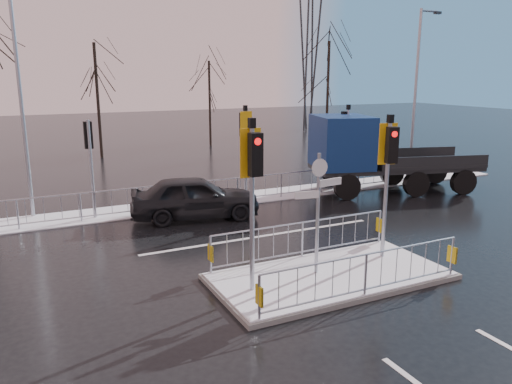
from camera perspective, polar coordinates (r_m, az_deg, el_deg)
name	(u,v)px	position (r m, az deg, el deg)	size (l,w,h in m)	color
ground	(330,279)	(13.01, 8.45, -9.77)	(120.00, 120.00, 0.00)	black
snow_verge	(209,202)	(20.28, -5.39, -1.15)	(30.00, 2.00, 0.04)	white
lane_markings	(338,283)	(12.76, 9.31, -10.26)	(8.00, 11.38, 0.01)	silver
traffic_island	(330,264)	(12.86, 8.44, -8.16)	(6.00, 3.04, 4.15)	slate
far_kerb_fixtures	(220,180)	(19.70, -4.12, 1.43)	(18.00, 0.65, 3.83)	#9CA1AB
car_far_lane	(195,197)	(17.97, -6.96, -0.59)	(1.84, 4.57, 1.56)	black
flatbed_truck	(364,152)	(22.11, 12.23, 4.49)	(7.68, 4.49, 3.36)	black
tree_far_a	(96,78)	(32.17, -17.79, 12.28)	(3.75, 3.75, 7.08)	black
tree_far_b	(209,87)	(36.18, -5.35, 11.87)	(3.25, 3.25, 6.14)	black
tree_far_c	(328,73)	(37.21, 8.26, 13.32)	(4.00, 4.00, 7.55)	black
street_lamp_right	(417,89)	(25.30, 17.91, 11.17)	(1.25, 0.18, 8.00)	#9CA1AB
street_lamp_left	(22,91)	(19.30, -25.16, 10.38)	(1.25, 0.18, 8.20)	#9CA1AB
pylon_wires	(300,4)	(46.74, 5.02, 20.62)	(70.00, 2.38, 19.97)	#2D3033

